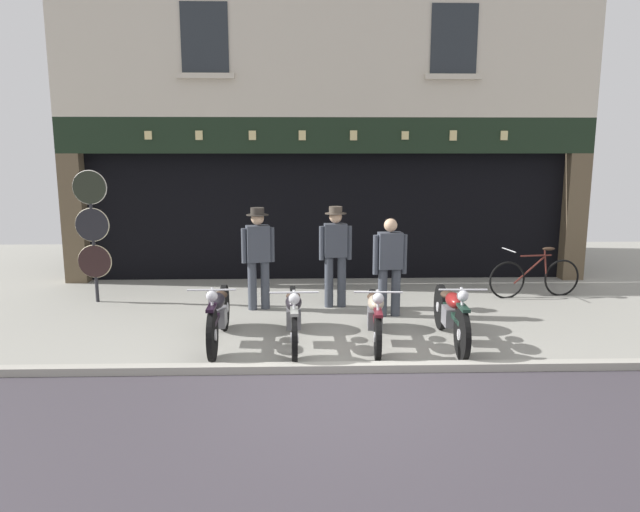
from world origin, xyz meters
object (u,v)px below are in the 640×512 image
object	(u,v)px
motorcycle_center_right	(451,313)
shopkeeper_center	(335,251)
tyre_sign_pole	(92,226)
salesman_left	(258,253)
motorcycle_left	(219,314)
advert_board_near	(463,196)
leaning_bicycle	(535,277)
advert_board_far	(509,199)
salesman_right	(390,263)
motorcycle_center_left	(294,315)
motorcycle_center	(375,315)

from	to	relation	value
motorcycle_center_right	shopkeeper_center	xyz separation A→B (m)	(-1.51, 1.98, 0.54)
tyre_sign_pole	salesman_left	bearing A→B (deg)	-10.80
motorcycle_left	salesman_left	xyz separation A→B (m)	(0.42, 1.80, 0.54)
motorcycle_center_right	advert_board_near	world-z (taller)	advert_board_near
motorcycle_left	leaning_bicycle	distance (m)	6.00
motorcycle_left	shopkeeper_center	bearing A→B (deg)	-132.88
advert_board_far	motorcycle_left	bearing A→B (deg)	-142.30
motorcycle_center_right	shopkeeper_center	bearing A→B (deg)	-51.18
tyre_sign_pole	advert_board_near	world-z (taller)	tyre_sign_pole
salesman_right	advert_board_far	distance (m)	4.20
leaning_bicycle	advert_board_near	bearing A→B (deg)	20.09
tyre_sign_pole	advert_board_near	bearing A→B (deg)	15.03
shopkeeper_center	tyre_sign_pole	xyz separation A→B (m)	(-4.23, 0.44, 0.38)
shopkeeper_center	salesman_right	bearing A→B (deg)	141.03
motorcycle_center_left	advert_board_far	world-z (taller)	advert_board_far
shopkeeper_center	advert_board_far	xyz separation A→B (m)	(3.76, 2.32, 0.67)
motorcycle_center_left	salesman_right	xyz separation A→B (m)	(1.53, 1.39, 0.46)
motorcycle_center	salesman_right	world-z (taller)	salesman_right
advert_board_far	salesman_right	bearing A→B (deg)	-135.03
advert_board_far	tyre_sign_pole	bearing A→B (deg)	-166.75
motorcycle_center	tyre_sign_pole	world-z (taller)	tyre_sign_pole
motorcycle_left	motorcycle_center_left	size ratio (longest dim) A/B	0.95
motorcycle_center	leaning_bicycle	world-z (taller)	leaning_bicycle
shopkeeper_center	motorcycle_left	bearing A→B (deg)	44.13
motorcycle_left	leaning_bicycle	size ratio (longest dim) A/B	1.13
motorcycle_left	motorcycle_center	world-z (taller)	motorcycle_left
advert_board_near	motorcycle_center_left	bearing A→B (deg)	-128.86
advert_board_near	leaning_bicycle	xyz separation A→B (m)	(0.94, -1.73, -1.35)
motorcycle_left	motorcycle_center_right	xyz separation A→B (m)	(3.23, -0.06, -0.00)
salesman_left	advert_board_far	size ratio (longest dim) A/B	1.69
motorcycle_center	salesman_left	size ratio (longest dim) A/B	1.12
shopkeeper_center	tyre_sign_pole	bearing A→B (deg)	-9.86
salesman_left	leaning_bicycle	xyz separation A→B (m)	(5.02, 0.71, -0.60)
salesman_left	advert_board_near	bearing A→B (deg)	-163.39
tyre_sign_pole	advert_board_far	world-z (taller)	tyre_sign_pole
advert_board_near	advert_board_far	size ratio (longest dim) A/B	1.09
salesman_left	leaning_bicycle	size ratio (longest dim) A/B	0.98
shopkeeper_center	advert_board_far	size ratio (longest dim) A/B	1.70
motorcycle_center	salesman_left	distance (m)	2.60
tyre_sign_pole	advert_board_far	bearing A→B (deg)	13.25
motorcycle_center	advert_board_near	bearing A→B (deg)	-114.99
salesman_right	advert_board_near	xyz separation A→B (m)	(1.93, 2.92, 0.84)
salesman_right	tyre_sign_pole	xyz separation A→B (m)	(-5.07, 1.03, 0.48)
motorcycle_center_right	salesman_left	size ratio (longest dim) A/B	1.17
shopkeeper_center	advert_board_near	bearing A→B (deg)	-144.01
shopkeeper_center	leaning_bicycle	size ratio (longest dim) A/B	0.98
salesman_right	shopkeeper_center	bearing A→B (deg)	-41.03
salesman_right	advert_board_far	xyz separation A→B (m)	(2.92, 2.92, 0.77)
advert_board_near	advert_board_far	xyz separation A→B (m)	(0.98, -0.00, -0.08)
advert_board_near	leaning_bicycle	bearing A→B (deg)	-61.58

